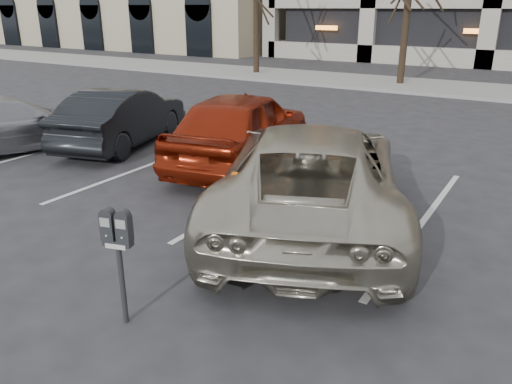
# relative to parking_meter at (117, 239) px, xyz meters

# --- Properties ---
(ground) EXTENTS (140.00, 140.00, 0.00)m
(ground) POSITION_rel_parking_meter_xyz_m (0.59, 1.93, -0.96)
(ground) COLOR #28282B
(ground) RESTS_ON ground
(sidewalk) EXTENTS (80.00, 4.00, 0.12)m
(sidewalk) POSITION_rel_parking_meter_xyz_m (0.59, 17.93, -0.90)
(sidewalk) COLOR gray
(sidewalk) RESTS_ON ground
(stall_lines) EXTENTS (16.90, 5.20, 0.00)m
(stall_lines) POSITION_rel_parking_meter_xyz_m (-0.81, 4.23, -0.95)
(stall_lines) COLOR silver
(stall_lines) RESTS_ON ground
(parking_meter) EXTENTS (0.34, 0.20, 1.25)m
(parking_meter) POSITION_rel_parking_meter_xyz_m (0.00, 0.00, 0.00)
(parking_meter) COLOR black
(parking_meter) RESTS_ON ground
(suv_silver) EXTENTS (4.44, 6.03, 1.53)m
(suv_silver) POSITION_rel_parking_meter_xyz_m (0.49, 3.36, -0.20)
(suv_silver) COLOR #B4AD99
(suv_silver) RESTS_ON ground
(car_red) EXTENTS (2.68, 4.83, 1.55)m
(car_red) POSITION_rel_parking_meter_xyz_m (-2.02, 5.34, -0.18)
(car_red) COLOR maroon
(car_red) RESTS_ON ground
(car_dark) EXTENTS (2.47, 4.29, 1.34)m
(car_dark) POSITION_rel_parking_meter_xyz_m (-5.26, 5.16, -0.29)
(car_dark) COLOR black
(car_dark) RESTS_ON ground
(car_silver) EXTENTS (2.99, 4.55, 1.22)m
(car_silver) POSITION_rel_parking_meter_xyz_m (-7.09, 3.45, -0.35)
(car_silver) COLOR #9FA0A6
(car_silver) RESTS_ON ground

